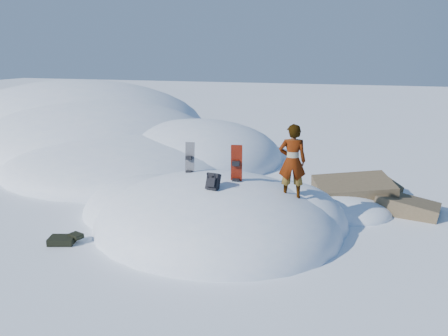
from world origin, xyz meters
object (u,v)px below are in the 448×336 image
(snowboard_red, at_px, (236,174))
(person, at_px, (292,161))
(snowboard_dark, at_px, (189,167))
(backpack, at_px, (213,182))

(snowboard_red, height_order, person, person)
(snowboard_dark, height_order, backpack, snowboard_dark)
(snowboard_red, distance_m, snowboard_dark, 1.69)
(snowboard_red, relative_size, backpack, 3.17)
(snowboard_red, relative_size, snowboard_dark, 1.11)
(backpack, bearing_deg, snowboard_red, 67.71)
(snowboard_red, bearing_deg, person, -5.86)
(snowboard_red, bearing_deg, snowboard_dark, 148.57)
(person, bearing_deg, snowboard_red, -6.77)
(snowboard_red, xyz_separation_m, snowboard_dark, (-1.58, 0.59, -0.07))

